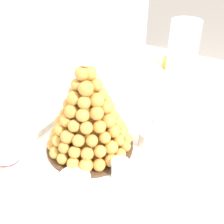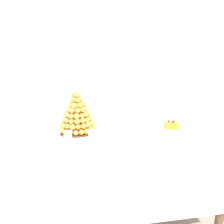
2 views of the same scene
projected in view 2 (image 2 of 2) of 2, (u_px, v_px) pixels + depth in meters
The scene contains 12 objects.
backdrop_wall at pixel (92, 59), 2.23m from camera, with size 4.80×0.10×2.50m, color silver.
buffet_table at pixel (105, 148), 1.35m from camera, with size 1.37×0.95×0.75m.
serving_tray at pixel (80, 133), 1.34m from camera, with size 0.57×0.39×0.02m.
croquembouche at pixel (77, 114), 1.33m from camera, with size 0.26×0.26×0.30m.
dessert_cup_left at pixel (42, 137), 1.17m from camera, with size 0.05×0.05×0.06m.
dessert_cup_mid_left at pixel (68, 135), 1.22m from camera, with size 0.05×0.05×0.05m.
dessert_cup_centre at pixel (93, 135), 1.23m from camera, with size 0.05×0.05×0.05m.
dessert_cup_mid_right at pixel (114, 132), 1.26m from camera, with size 0.05×0.05×0.06m.
creme_brulee_ramekin at pixel (54, 133), 1.29m from camera, with size 0.08×0.08×0.03m.
macaron_goblet at pixel (152, 108), 1.30m from camera, with size 0.11×0.11×0.28m.
fruit_tart_plate at pixel (171, 126), 1.44m from camera, with size 0.19×0.19×0.06m.
wine_glass at pixel (45, 114), 1.39m from camera, with size 0.08×0.08×0.16m.
Camera 2 is at (-0.16, -1.25, 1.20)m, focal length 32.86 mm.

